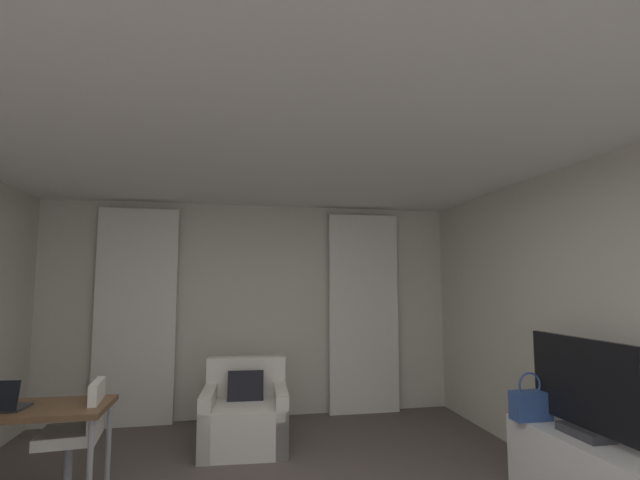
# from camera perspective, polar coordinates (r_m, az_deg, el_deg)

# --- Properties ---
(wall_window) EXTENTS (5.12, 0.06, 2.60)m
(wall_window) POSITION_cam_1_polar(r_m,az_deg,el_deg) (5.69, -8.34, -8.68)
(wall_window) COLOR beige
(wall_window) RESTS_ON ground
(ceiling) EXTENTS (5.12, 6.12, 0.06)m
(ceiling) POSITION_cam_1_polar(r_m,az_deg,el_deg) (2.85, -5.09, 15.36)
(ceiling) COLOR white
(ceiling) RESTS_ON wall_left
(curtain_left_panel) EXTENTS (0.90, 0.06, 2.50)m
(curtain_left_panel) POSITION_cam_1_polar(r_m,az_deg,el_deg) (5.67, -22.47, -8.83)
(curtain_left_panel) COLOR silver
(curtain_left_panel) RESTS_ON ground
(curtain_right_panel) EXTENTS (0.90, 0.06, 2.50)m
(curtain_right_panel) POSITION_cam_1_polar(r_m,az_deg,el_deg) (5.80, 5.60, -9.15)
(curtain_right_panel) COLOR silver
(curtain_right_panel) RESTS_ON ground
(armchair) EXTENTS (0.87, 0.83, 0.83)m
(armchair) POSITION_cam_1_polar(r_m,az_deg,el_deg) (4.84, -9.56, -21.40)
(armchair) COLOR silver
(armchair) RESTS_ON ground
(desk) EXTENTS (1.26, 0.56, 0.73)m
(desk) POSITION_cam_1_polar(r_m,az_deg,el_deg) (4.06, -34.42, -18.20)
(desk) COLOR brown
(desk) RESTS_ON ground
(desk_chair) EXTENTS (0.48, 0.48, 0.88)m
(desk_chair) POSITION_cam_1_polar(r_m,az_deg,el_deg) (4.05, -28.82, -22.42)
(desk_chair) COLOR gray
(desk_chair) RESTS_ON ground
(tv_console) EXTENTS (0.44, 1.24, 0.54)m
(tv_console) POSITION_cam_1_polar(r_m,az_deg,el_deg) (3.97, 31.22, -24.55)
(tv_console) COLOR white
(tv_console) RESTS_ON ground
(tv_flatscreen) EXTENTS (0.20, 0.98, 0.68)m
(tv_flatscreen) POSITION_cam_1_polar(r_m,az_deg,el_deg) (3.83, 30.54, -16.12)
(tv_flatscreen) COLOR #333338
(tv_flatscreen) RESTS_ON tv_console
(handbag_primary) EXTENTS (0.30, 0.14, 0.37)m
(handbag_primary) POSITION_cam_1_polar(r_m,az_deg,el_deg) (4.11, 25.29, -18.43)
(handbag_primary) COLOR #335193
(handbag_primary) RESTS_ON tv_console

